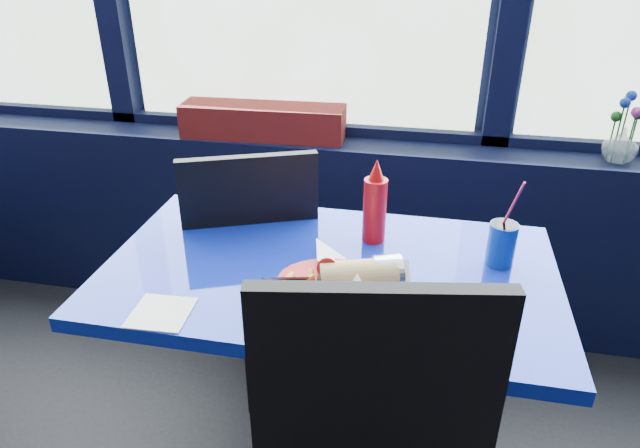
{
  "coord_description": "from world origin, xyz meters",
  "views": [
    {
      "loc": [
        0.53,
        0.73,
        1.56
      ],
      "look_at": [
        0.28,
        1.98,
        0.89
      ],
      "focal_mm": 32.0,
      "sensor_mm": 36.0,
      "label": 1
    }
  ],
  "objects": [
    {
      "name": "window_sill",
      "position": [
        0.0,
        2.87,
        0.4
      ],
      "size": [
        5.0,
        0.26,
        0.8
      ],
      "primitive_type": "cube",
      "color": "black",
      "rests_on": "ground"
    },
    {
      "name": "near_table",
      "position": [
        0.3,
        2.0,
        0.57
      ],
      "size": [
        1.2,
        0.7,
        0.75
      ],
      "color": "black",
      "rests_on": "ground"
    },
    {
      "name": "chair_near_back",
      "position": [
        0.06,
        2.32,
        0.56
      ],
      "size": [
        0.57,
        0.57,
        0.97
      ],
      "rotation": [
        0.0,
        0.0,
        3.53
      ],
      "color": "black",
      "rests_on": "ground"
    },
    {
      "name": "planter_box",
      "position": [
        -0.13,
        2.84,
        0.87
      ],
      "size": [
        0.66,
        0.19,
        0.13
      ],
      "primitive_type": "cube",
      "rotation": [
        0.0,
        0.0,
        0.04
      ],
      "color": "maroon",
      "rests_on": "window_sill"
    },
    {
      "name": "flower_vase",
      "position": [
        1.2,
        2.84,
        0.88
      ],
      "size": [
        0.14,
        0.14,
        0.25
      ],
      "rotation": [
        0.0,
        0.0,
        -0.13
      ],
      "color": "silver",
      "rests_on": "window_sill"
    },
    {
      "name": "food_basket",
      "position": [
        0.35,
        1.85,
        0.79
      ],
      "size": [
        0.32,
        0.32,
        0.11
      ],
      "rotation": [
        0.0,
        0.0,
        -0.12
      ],
      "color": "#A90B0D",
      "rests_on": "near_table"
    },
    {
      "name": "ketchup_bottle",
      "position": [
        0.4,
        2.17,
        0.86
      ],
      "size": [
        0.07,
        0.07,
        0.25
      ],
      "color": "#A90B0D",
      "rests_on": "near_table"
    },
    {
      "name": "soda_cup",
      "position": [
        0.75,
        2.11,
        0.81
      ],
      "size": [
        0.08,
        0.08,
        0.25
      ],
      "rotation": [
        0.0,
        0.0,
        0.2
      ],
      "color": "#0D3894",
      "rests_on": "near_table"
    },
    {
      "name": "napkin",
      "position": [
        -0.05,
        1.72,
        0.75
      ],
      "size": [
        0.14,
        0.14,
        0.0
      ],
      "primitive_type": "cube",
      "rotation": [
        0.0,
        0.0,
        0.05
      ],
      "color": "white",
      "rests_on": "near_table"
    }
  ]
}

